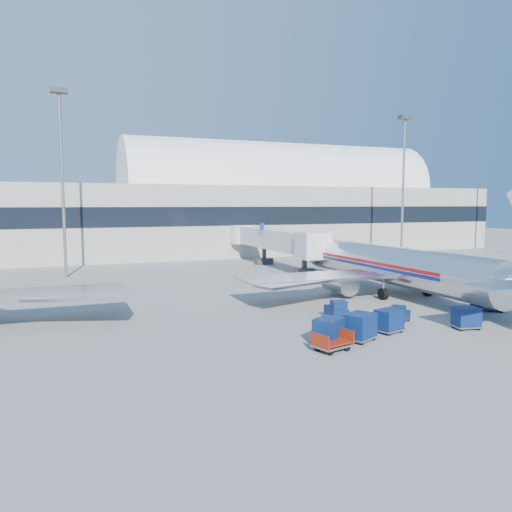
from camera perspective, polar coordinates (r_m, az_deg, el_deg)
name	(u,v)px	position (r m, az deg, el deg)	size (l,w,h in m)	color
ground	(333,314)	(41.56, 8.83, -6.54)	(260.00, 260.00, 0.00)	gray
terminal	(101,212)	(91.16, -17.27, 4.80)	(170.00, 28.15, 21.00)	#B2AA9E
airliner_main	(400,266)	(50.32, 16.12, -1.14)	(32.00, 37.26, 12.07)	silver
jetbridge_near	(270,239)	(71.73, 1.62, 1.95)	(4.40, 27.50, 6.25)	silver
mast_west	(61,155)	(65.18, -21.35, 10.71)	(2.00, 1.20, 22.60)	slate
mast_east	(404,166)	(82.57, 16.53, 9.78)	(2.00, 1.20, 22.60)	slate
barrier_near	(482,290)	(54.15, 24.41, -3.60)	(3.00, 0.55, 0.90)	#9E9E96
barrier_mid	(507,288)	(56.55, 26.73, -3.32)	(3.00, 0.55, 0.90)	#9E9E96
tug_lead	(399,315)	(39.39, 16.07, -6.45)	(2.35, 2.13, 1.39)	#091D4A
tug_right	(486,302)	(46.22, 24.84, -4.80)	(2.85, 2.36, 1.66)	#091D4A
tug_left	(337,311)	(39.13, 9.20, -6.21)	(1.76, 2.71, 1.63)	#091D4A
cart_train_a	(389,320)	(36.24, 14.94, -7.12)	(2.15, 1.85, 1.63)	#091D4A
cart_train_b	(360,326)	(33.64, 11.78, -7.88)	(2.55, 2.33, 1.82)	#091D4A
cart_train_c	(329,331)	(32.34, 8.30, -8.46)	(2.47, 2.34, 1.73)	#091D4A
cart_solo_near	(466,318)	(39.07, 22.89, -6.49)	(2.01, 1.68, 1.57)	#091D4A
cart_open_red	(332,344)	(31.27, 8.73, -9.91)	(2.58, 2.11, 0.60)	slate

